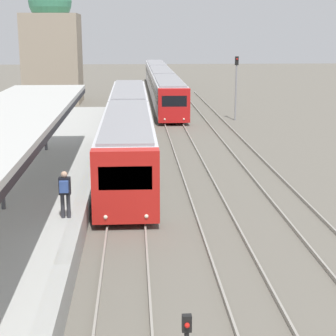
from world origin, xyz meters
The scene contains 5 objects.
person_on_platform centered at (-2.06, 10.83, 1.98)m, with size 0.40×0.40×1.66m.
train_near centered at (0.00, 26.70, 1.76)m, with size 2.56×29.15×3.18m.
train_far centered at (3.51, 56.95, 1.70)m, with size 2.53×42.62×3.06m.
signal_mast_far centered at (8.83, 38.39, 3.30)m, with size 0.28×0.29×5.27m.
distant_domed_building centered at (-7.86, 51.18, 5.74)m, with size 5.59×5.59×12.31m.
Camera 1 is at (0.34, -7.84, 7.32)m, focal length 60.00 mm.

